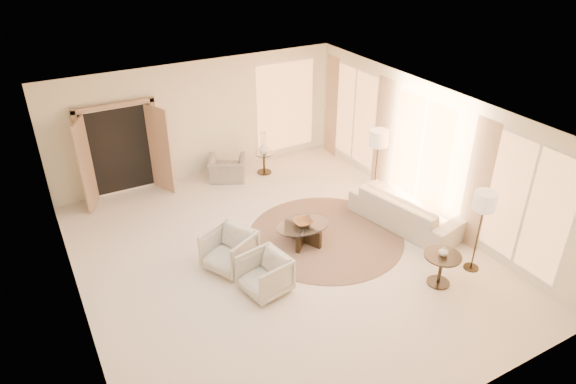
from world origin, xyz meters
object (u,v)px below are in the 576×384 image
floor_lamp_near (379,141)px  bowl (303,222)px  side_vase (264,148)px  floor_lamp_far (484,205)px  coffee_table (303,231)px  side_table (264,161)px  accent_chair (227,165)px  sofa (406,210)px  armchair_left (229,249)px  armchair_right (265,273)px  end_table (441,264)px  end_vase (444,251)px

floor_lamp_near → bowl: 2.56m
side_vase → floor_lamp_far: bearing=-73.5°
coffee_table → floor_lamp_near: size_ratio=0.77×
floor_lamp_near → side_table: bearing=123.4°
side_vase → bowl: bearing=-102.8°
accent_chair → side_table: size_ratio=1.62×
floor_lamp_near → bowl: floor_lamp_near is taller
coffee_table → bowl: (0.00, 0.00, 0.20)m
sofa → side_vase: (-1.47, 3.55, 0.32)m
armchair_left → floor_lamp_far: 4.51m
accent_chair → side_vase: size_ratio=3.44×
coffee_table → floor_lamp_near: floor_lamp_near is taller
armchair_right → end_table: bearing=54.4°
armchair_right → side_vase: bearing=143.2°
floor_lamp_far → bowl: (-2.27, 2.22, -0.89)m
sofa → floor_lamp_far: floor_lamp_far is taller
bowl → side_vase: side_vase is taller
coffee_table → floor_lamp_near: 2.64m
end_table → coffee_table: bearing=122.5°
bowl → end_vase: (1.44, -2.25, 0.22)m
sofa → armchair_left: 3.77m
end_table → floor_lamp_far: bearing=2.1°
accent_chair → coffee_table: size_ratio=0.68×
armchair_left → floor_lamp_near: size_ratio=0.49×
armchair_right → floor_lamp_far: size_ratio=0.48×
end_table → bowl: 2.67m
side_table → coffee_table: bearing=-102.8°
floor_lamp_far → end_vase: size_ratio=9.48×
side_vase → end_vase: bearing=-82.1°
armchair_left → floor_lamp_near: 4.04m
side_table → bowl: size_ratio=1.46×
floor_lamp_near → floor_lamp_far: 2.92m
coffee_table → end_vase: (1.44, -2.25, 0.42)m
armchair_right → floor_lamp_far: (3.58, -1.27, 0.97)m
sofa → end_vase: bearing=145.3°
end_table → end_vase: size_ratio=3.81×
side_table → bowl: 3.16m
armchair_left → end_vase: armchair_left is taller
armchair_left → bowl: bearing=64.7°
accent_chair → end_table: bearing=133.7°
coffee_table → end_table: bearing=-57.5°
floor_lamp_near → bowl: (-2.27, -0.70, -0.96)m
sofa → floor_lamp_far: (0.10, -1.75, 1.00)m
armchair_left → side_vase: 3.88m
sofa → bowl: bearing=65.5°
sofa → bowl: (-2.17, 0.47, 0.11)m
armchair_right → bowl: (1.31, 0.96, 0.07)m
end_table → side_table: bearing=97.9°
sofa → floor_lamp_near: bearing=-17.0°
coffee_table → side_vase: size_ratio=5.08×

